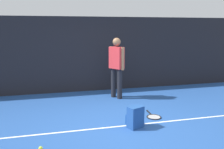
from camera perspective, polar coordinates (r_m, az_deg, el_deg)
name	(u,v)px	position (r m, az deg, el deg)	size (l,w,h in m)	color
ground_plane	(117,126)	(5.06, 1.14, -12.03)	(12.00, 12.00, 0.00)	#234C93
back_fence	(91,54)	(7.64, -4.84, 4.70)	(10.00, 0.10, 2.30)	black
court_line	(117,127)	(5.05, 1.19, -12.07)	(9.00, 0.05, 0.00)	white
tennis_player	(117,64)	(6.80, 1.09, 2.41)	(0.40, 0.46, 1.70)	black
tennis_racket	(153,117)	(5.62, 9.67, -9.66)	(0.33, 0.62, 0.03)	black
backpack	(135,117)	(4.97, 5.37, -9.94)	(0.35, 0.36, 0.44)	#1E478C
tennis_ball_near_player	(41,148)	(4.33, -16.36, -16.23)	(0.07, 0.07, 0.07)	#CCE033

